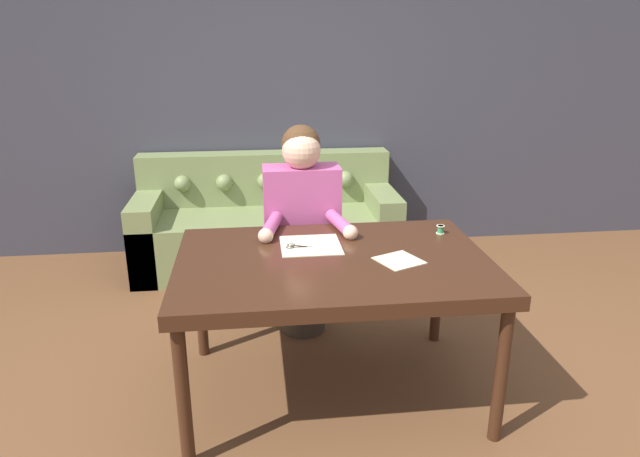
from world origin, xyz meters
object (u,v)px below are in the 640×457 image
at_px(couch, 267,226).
at_px(scissors, 302,247).
at_px(dining_table, 333,271).
at_px(person, 302,229).
at_px(thread_spool, 440,230).

distance_m(couch, scissors, 1.72).
xyz_separation_m(dining_table, person, (-0.09, 0.67, -0.01)).
distance_m(person, scissors, 0.52).
bearing_deg(dining_table, thread_spool, 24.29).
relative_size(dining_table, couch, 0.74).
relative_size(dining_table, thread_spool, 33.50).
bearing_deg(couch, thread_spool, -59.64).
relative_size(dining_table, scissors, 6.18).
distance_m(dining_table, scissors, 0.22).
distance_m(dining_table, couch, 1.87).
bearing_deg(scissors, dining_table, -49.58).
relative_size(couch, scissors, 8.30).
xyz_separation_m(dining_table, couch, (-0.27, 1.82, -0.38)).
height_order(dining_table, scissors, scissors).
relative_size(scissors, thread_spool, 5.42).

